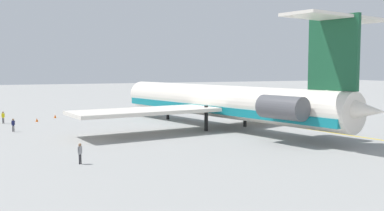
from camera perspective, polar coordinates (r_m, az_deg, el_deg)
The scene contains 9 objects.
ground at distance 61.24m, azimuth 16.34°, elevation -2.79°, with size 353.72×353.72×0.00m, color gray.
main_jetliner at distance 57.82m, azimuth 4.41°, elevation 0.54°, with size 44.78×40.03×13.21m.
ground_crew_near_nose at distance 83.73m, azimuth 10.66°, elevation 0.10°, with size 0.40×0.28×1.74m.
ground_crew_near_tail at distance 68.80m, azimuth -23.15°, elevation -1.24°, with size 0.28×0.43×1.74m.
ground_crew_portside at distance 37.90m, azimuth -14.23°, elevation -5.69°, with size 0.28×0.40×1.75m.
ground_crew_starboard at distance 59.45m, azimuth -22.04°, elevation -2.15°, with size 0.27×0.42×1.66m.
safety_cone_nose at distance 69.37m, azimuth -19.35°, elevation -1.76°, with size 0.40×0.40×0.55m, color #EA590F.
safety_cone_wingtip at distance 73.69m, azimuth -17.22°, elevation -1.33°, with size 0.40×0.40×0.55m, color #EA590F.
taxiway_centreline at distance 63.62m, azimuth 10.71°, elevation -2.39°, with size 75.51×0.36×0.01m, color gold.
Camera 1 is at (-46.64, 38.87, 7.96)m, focal length 41.42 mm.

